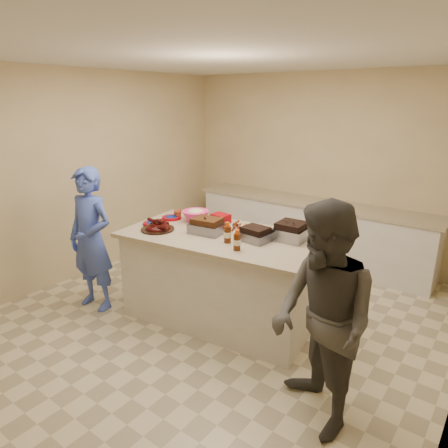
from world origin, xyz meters
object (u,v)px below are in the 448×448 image
Objects in this scene: island at (221,317)px; bbq_bottle_a at (227,242)px; rib_platter at (158,230)px; bbq_bottle_b at (237,250)px; plastic_cup at (178,218)px; guest_gray at (314,419)px; roasting_pan at (291,239)px; coleslaw_bowl at (196,221)px; mustard_bottle at (222,228)px; guest_blue at (98,305)px.

bbq_bottle_a is (0.20, -0.16, 0.97)m from island.
rib_platter is 1.80× the size of bbq_bottle_b.
guest_gray is (2.23, -0.92, -0.97)m from plastic_cup.
plastic_cup is at bearing -163.36° from guest_gray.
roasting_pan reaches higher than guest_gray.
coleslaw_bowl is 1.56× the size of bbq_bottle_b.
roasting_pan is 0.99× the size of coleslaw_bowl.
rib_platter is 0.69m from mustard_bottle.
guest_gray is (1.46, -0.76, 0.00)m from island.
guest_gray is at bearing -12.41° from rib_platter.
mustard_bottle reaches higher than guest_gray.
rib_platter reaches higher than roasting_pan.
bbq_bottle_a is 1.02m from plastic_cup.
coleslaw_bowl is 1.02m from bbq_bottle_b.
bbq_bottle_b is (-0.26, -0.57, -0.00)m from roasting_pan.
plastic_cup is 1.39m from guest_blue.
rib_platter is at bearing -135.74° from mustard_bottle.
roasting_pan is 1.17m from coleslaw_bowl.
rib_platter is 1.16× the size of coleslaw_bowl.
island is at bearing 141.75° from bbq_bottle_a.
bbq_bottle_a is at bearing 149.44° from bbq_bottle_b.
plastic_cup reaches higher than guest_blue.
mustard_bottle is (0.49, 0.48, -0.00)m from rib_platter.
rib_platter is at bearing 20.86° from guest_blue.
plastic_cup is 0.06× the size of guest_blue.
bbq_bottle_a is at bearing -137.37° from roasting_pan.
bbq_bottle_b reaches higher than plastic_cup.
bbq_bottle_a is 0.48m from mustard_bottle.
coleslaw_bowl reaches higher than roasting_pan.
bbq_bottle_b reaches higher than guest_blue.
island is 1.48m from guest_blue.
rib_platter reaches higher than mustard_bottle.
bbq_bottle_a is at bearing 11.47° from guest_blue.
roasting_pan is at bearing 18.98° from guest_blue.
roasting_pan is at bearing 5.34° from plastic_cup.
bbq_bottle_b is 1.96× the size of plastic_cup.
roasting_pan is (1.28, 0.59, 0.00)m from rib_platter.
mustard_bottle reaches higher than plastic_cup.
coleslaw_bowl is at bearing 152.83° from bbq_bottle_b.
coleslaw_bowl is 0.25m from plastic_cup.
coleslaw_bowl is at bearing 153.79° from bbq_bottle_a.
bbq_bottle_a reaches higher than bbq_bottle_b.
guest_blue is (-0.56, -0.82, -0.97)m from plastic_cup.
mustard_bottle is 0.08× the size of guest_gray.
roasting_pan is 1.49× the size of bbq_bottle_a.
island is at bearing -168.30° from guest_gray.
coleslaw_bowl is 2.40m from guest_gray.
guest_gray is at bearing -30.51° from mustard_bottle.
bbq_bottle_b reaches higher than island.
bbq_bottle_a is at bearing -18.30° from plastic_cup.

